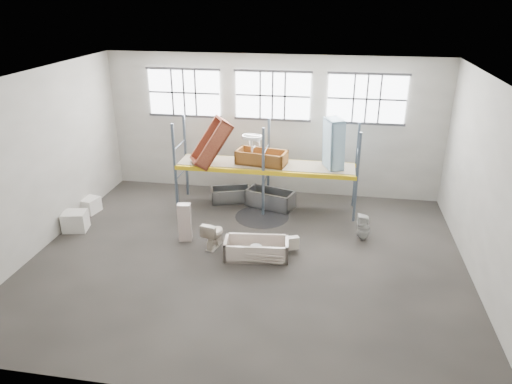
% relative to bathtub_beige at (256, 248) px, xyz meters
% --- Properties ---
extents(floor, '(12.00, 10.00, 0.10)m').
position_rel_bathtub_beige_xyz_m(floor, '(-0.25, -0.12, -0.31)').
color(floor, '#4D4742').
rests_on(floor, ground).
extents(ceiling, '(12.00, 10.00, 0.10)m').
position_rel_bathtub_beige_xyz_m(ceiling, '(-0.25, -0.12, 4.79)').
color(ceiling, silver).
rests_on(ceiling, ground).
extents(wall_back, '(12.00, 0.10, 5.00)m').
position_rel_bathtub_beige_xyz_m(wall_back, '(-0.25, 4.93, 2.24)').
color(wall_back, '#A09E94').
rests_on(wall_back, ground).
extents(wall_front, '(12.00, 0.10, 5.00)m').
position_rel_bathtub_beige_xyz_m(wall_front, '(-0.25, -5.17, 2.24)').
color(wall_front, '#A9A69C').
rests_on(wall_front, ground).
extents(wall_left, '(0.10, 10.00, 5.00)m').
position_rel_bathtub_beige_xyz_m(wall_left, '(-6.30, -0.12, 2.24)').
color(wall_left, '#B0ADA2').
rests_on(wall_left, ground).
extents(wall_right, '(0.10, 10.00, 5.00)m').
position_rel_bathtub_beige_xyz_m(wall_right, '(5.80, -0.12, 2.24)').
color(wall_right, '#BAB7AD').
rests_on(wall_right, ground).
extents(window_left, '(2.60, 0.04, 1.60)m').
position_rel_bathtub_beige_xyz_m(window_left, '(-3.45, 4.82, 3.34)').
color(window_left, white).
rests_on(window_left, wall_back).
extents(window_mid, '(2.60, 0.04, 1.60)m').
position_rel_bathtub_beige_xyz_m(window_mid, '(-0.25, 4.82, 3.34)').
color(window_mid, white).
rests_on(window_mid, wall_back).
extents(window_right, '(2.60, 0.04, 1.60)m').
position_rel_bathtub_beige_xyz_m(window_right, '(2.95, 4.82, 3.34)').
color(window_right, white).
rests_on(window_right, wall_back).
extents(rack_upright_la, '(0.08, 0.08, 3.00)m').
position_rel_bathtub_beige_xyz_m(rack_upright_la, '(-3.25, 2.78, 1.24)').
color(rack_upright_la, slate).
rests_on(rack_upright_la, floor).
extents(rack_upright_lb, '(0.08, 0.08, 3.00)m').
position_rel_bathtub_beige_xyz_m(rack_upright_lb, '(-3.25, 3.98, 1.24)').
color(rack_upright_lb, slate).
rests_on(rack_upright_lb, floor).
extents(rack_upright_ma, '(0.08, 0.08, 3.00)m').
position_rel_bathtub_beige_xyz_m(rack_upright_ma, '(-0.25, 2.78, 1.24)').
color(rack_upright_ma, slate).
rests_on(rack_upright_ma, floor).
extents(rack_upright_mb, '(0.08, 0.08, 3.00)m').
position_rel_bathtub_beige_xyz_m(rack_upright_mb, '(-0.25, 3.98, 1.24)').
color(rack_upright_mb, slate).
rests_on(rack_upright_mb, floor).
extents(rack_upright_ra, '(0.08, 0.08, 3.00)m').
position_rel_bathtub_beige_xyz_m(rack_upright_ra, '(2.75, 2.78, 1.24)').
color(rack_upright_ra, slate).
rests_on(rack_upright_ra, floor).
extents(rack_upright_rb, '(0.08, 0.08, 3.00)m').
position_rel_bathtub_beige_xyz_m(rack_upright_rb, '(2.75, 3.98, 1.24)').
color(rack_upright_rb, slate).
rests_on(rack_upright_rb, floor).
extents(rack_beam_front, '(6.00, 0.10, 0.14)m').
position_rel_bathtub_beige_xyz_m(rack_beam_front, '(-0.25, 2.78, 1.24)').
color(rack_beam_front, yellow).
rests_on(rack_beam_front, floor).
extents(rack_beam_back, '(6.00, 0.10, 0.14)m').
position_rel_bathtub_beige_xyz_m(rack_beam_back, '(-0.25, 3.98, 1.24)').
color(rack_beam_back, yellow).
rests_on(rack_beam_back, floor).
extents(shelf_deck, '(5.90, 1.10, 0.03)m').
position_rel_bathtub_beige_xyz_m(shelf_deck, '(-0.25, 3.38, 1.32)').
color(shelf_deck, gray).
rests_on(shelf_deck, floor).
extents(wet_patch, '(1.80, 1.80, 0.00)m').
position_rel_bathtub_beige_xyz_m(wet_patch, '(-0.25, 2.58, -0.26)').
color(wet_patch, black).
rests_on(wet_patch, floor).
extents(bathtub_beige, '(1.87, 1.03, 0.53)m').
position_rel_bathtub_beige_xyz_m(bathtub_beige, '(0.00, 0.00, 0.00)').
color(bathtub_beige, beige).
rests_on(bathtub_beige, floor).
extents(cistern_spare, '(0.43, 0.33, 0.37)m').
position_rel_bathtub_beige_xyz_m(cistern_spare, '(0.96, 0.46, 0.02)').
color(cistern_spare, beige).
rests_on(cistern_spare, bathtub_beige).
extents(sink_in_tub, '(0.56, 0.56, 0.15)m').
position_rel_bathtub_beige_xyz_m(sink_in_tub, '(-0.01, 0.62, -0.10)').
color(sink_in_tub, '#F4DBD2').
rests_on(sink_in_tub, bathtub_beige).
extents(toilet_beige, '(0.64, 0.90, 0.84)m').
position_rel_bathtub_beige_xyz_m(toilet_beige, '(-1.34, 0.37, 0.15)').
color(toilet_beige, silver).
rests_on(toilet_beige, floor).
extents(cistern_tall, '(0.42, 0.31, 1.18)m').
position_rel_bathtub_beige_xyz_m(cistern_tall, '(-2.27, 0.62, 0.33)').
color(cistern_tall, beige).
rests_on(cistern_tall, floor).
extents(toilet_white, '(0.41, 0.41, 0.83)m').
position_rel_bathtub_beige_xyz_m(toilet_white, '(3.00, 1.54, 0.15)').
color(toilet_white, silver).
rests_on(toilet_white, floor).
extents(steel_tub_left, '(1.51, 1.03, 0.51)m').
position_rel_bathtub_beige_xyz_m(steel_tub_left, '(-1.54, 3.65, -0.01)').
color(steel_tub_left, '#A2A7AB').
rests_on(steel_tub_left, floor).
extents(steel_tub_right, '(1.77, 1.20, 0.59)m').
position_rel_bathtub_beige_xyz_m(steel_tub_right, '(-0.10, 3.45, 0.03)').
color(steel_tub_right, '#B2B6BC').
rests_on(steel_tub_right, floor).
extents(rust_tub_flat, '(1.77, 1.05, 0.47)m').
position_rel_bathtub_beige_xyz_m(rust_tub_flat, '(-0.39, 3.35, 1.56)').
color(rust_tub_flat, '#965F2B').
rests_on(rust_tub_flat, shelf_deck).
extents(rust_tub_tilted, '(1.61, 1.38, 1.70)m').
position_rel_bathtub_beige_xyz_m(rust_tub_tilted, '(-2.06, 3.19, 2.03)').
color(rust_tub_tilted, brown).
rests_on(rust_tub_tilted, shelf_deck).
extents(sink_on_shelf, '(0.75, 0.63, 0.59)m').
position_rel_bathtub_beige_xyz_m(sink_on_shelf, '(-0.68, 3.14, 1.83)').
color(sink_on_shelf, white).
rests_on(sink_on_shelf, rust_tub_flat).
extents(blue_tub_upright, '(0.79, 0.93, 1.69)m').
position_rel_bathtub_beige_xyz_m(blue_tub_upright, '(1.96, 3.38, 2.13)').
color(blue_tub_upright, '#94BEDA').
rests_on(blue_tub_upright, shelf_deck).
extents(bucket, '(0.42, 0.42, 0.37)m').
position_rel_bathtub_beige_xyz_m(bucket, '(-0.00, -0.05, -0.08)').
color(bucket, beige).
rests_on(bucket, floor).
extents(carton_near, '(0.82, 0.75, 0.61)m').
position_rel_bathtub_beige_xyz_m(carton_near, '(-5.88, 0.66, 0.04)').
color(carton_near, silver).
rests_on(carton_near, floor).
extents(carton_far, '(0.71, 0.71, 0.50)m').
position_rel_bathtub_beige_xyz_m(carton_far, '(-6.11, 1.97, -0.01)').
color(carton_far, white).
rests_on(carton_far, floor).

